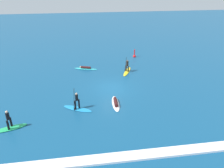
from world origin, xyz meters
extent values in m
plane|color=navy|center=(0.00, 0.00, 0.00)|extent=(120.00, 120.00, 0.00)
ellipsoid|color=#1E8CD1|center=(-3.94, -3.94, 0.04)|extent=(2.99, 2.08, 0.07)
cylinder|color=black|center=(-3.77, -3.83, 0.52)|extent=(0.22, 0.22, 0.91)
cylinder|color=black|center=(-4.11, -4.04, 0.52)|extent=(0.22, 0.22, 0.91)
cylinder|color=black|center=(-3.94, -3.94, 1.28)|extent=(0.38, 0.38, 0.60)
sphere|color=beige|center=(-3.94, -3.94, 1.68)|extent=(0.28, 0.28, 0.21)
cylinder|color=black|center=(-4.19, -4.08, 1.17)|extent=(0.21, 0.33, 2.19)
cube|color=black|center=(-4.19, -4.08, 0.13)|extent=(0.15, 0.20, 0.32)
ellipsoid|color=white|center=(-0.14, -3.55, 0.04)|extent=(0.83, 3.03, 0.08)
cylinder|color=#381414|center=(-0.15, -3.60, 0.26)|extent=(0.41, 1.46, 0.35)
sphere|color=tan|center=(-0.11, -2.75, 0.28)|extent=(0.26, 0.26, 0.25)
ellipsoid|color=#33C6CC|center=(-2.80, 6.18, 0.05)|extent=(3.26, 1.52, 0.09)
cylinder|color=#381414|center=(-2.76, 6.17, 0.25)|extent=(1.35, 0.69, 0.31)
sphere|color=tan|center=(-3.50, 6.40, 0.27)|extent=(0.30, 0.30, 0.24)
ellipsoid|color=yellow|center=(2.68, 4.38, 0.05)|extent=(1.91, 3.19, 0.09)
cylinder|color=black|center=(2.79, 4.22, 0.49)|extent=(0.24, 0.24, 0.80)
cylinder|color=black|center=(2.57, 4.55, 0.49)|extent=(0.24, 0.24, 0.80)
cylinder|color=black|center=(2.68, 4.38, 1.19)|extent=(0.42, 0.42, 0.60)
sphere|color=brown|center=(2.68, 4.38, 1.59)|extent=(0.27, 0.27, 0.20)
cylinder|color=black|center=(2.51, 4.63, 1.05)|extent=(0.20, 0.13, 1.91)
cube|color=black|center=(2.51, 4.63, 0.15)|extent=(0.21, 0.14, 0.32)
ellipsoid|color=#23B266|center=(-9.52, -6.20, 0.05)|extent=(2.73, 1.46, 0.11)
cylinder|color=black|center=(-9.58, -6.42, 0.54)|extent=(0.22, 0.22, 0.85)
cylinder|color=black|center=(-9.47, -5.98, 0.54)|extent=(0.22, 0.22, 0.85)
cylinder|color=black|center=(-9.52, -6.20, 1.27)|extent=(0.36, 0.36, 0.61)
sphere|color=beige|center=(-9.52, -6.20, 1.68)|extent=(0.27, 0.27, 0.21)
sphere|color=red|center=(5.07, 10.14, 0.12)|extent=(0.47, 0.47, 0.47)
cylinder|color=red|center=(5.07, 10.14, 0.63)|extent=(0.16, 0.16, 1.26)
cube|color=white|center=(0.00, -10.81, 0.09)|extent=(20.71, 0.90, 0.18)
camera|label=1|loc=(-3.17, -21.99, 11.46)|focal=34.80mm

